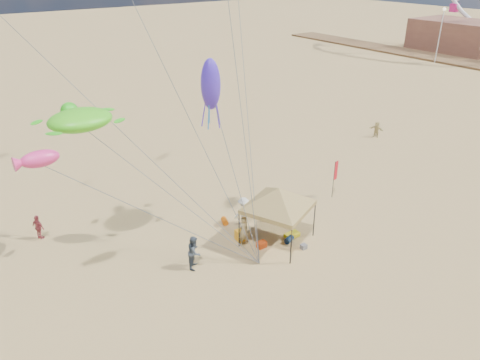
% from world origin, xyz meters
% --- Properties ---
extents(ground, '(280.00, 280.00, 0.00)m').
position_xyz_m(ground, '(0.00, 0.00, 0.00)').
color(ground, tan).
rests_on(ground, ground).
extents(canopy_tent, '(6.04, 6.04, 4.06)m').
position_xyz_m(canopy_tent, '(1.75, 1.70, 3.38)').
color(canopy_tent, black).
rests_on(canopy_tent, ground).
extents(feather_flag, '(0.41, 0.11, 2.72)m').
position_xyz_m(feather_flag, '(8.58, 3.68, 1.83)').
color(feather_flag, black).
rests_on(feather_flag, ground).
extents(cooler_red, '(0.54, 0.38, 0.38)m').
position_xyz_m(cooler_red, '(0.60, 1.70, 0.19)').
color(cooler_red, '#BE3A0F').
rests_on(cooler_red, ground).
extents(cooler_blue, '(0.54, 0.38, 0.38)m').
position_xyz_m(cooler_blue, '(3.94, 4.68, 0.19)').
color(cooler_blue, '#142DA5').
rests_on(cooler_blue, ground).
extents(bag_navy, '(0.69, 0.54, 0.36)m').
position_xyz_m(bag_navy, '(2.24, 1.17, 0.18)').
color(bag_navy, '#0E233F').
rests_on(bag_navy, ground).
extents(bag_orange, '(0.54, 0.69, 0.36)m').
position_xyz_m(bag_orange, '(0.36, 5.14, 0.18)').
color(bag_orange, '#D45D0B').
rests_on(bag_orange, ground).
extents(chair_green, '(0.50, 0.50, 0.70)m').
position_xyz_m(chair_green, '(3.69, 3.47, 0.35)').
color(chair_green, '#1A9133').
rests_on(chair_green, ground).
extents(chair_yellow, '(0.50, 0.50, 0.70)m').
position_xyz_m(chair_yellow, '(0.02, 3.02, 0.35)').
color(chair_yellow, '#FFAA1C').
rests_on(chair_yellow, ground).
extents(crate_grey, '(0.34, 0.30, 0.28)m').
position_xyz_m(crate_grey, '(2.48, 0.17, 0.14)').
color(crate_grey, slate).
rests_on(crate_grey, ground).
extents(beach_cart, '(0.90, 0.50, 0.24)m').
position_xyz_m(beach_cart, '(2.70, 1.42, 0.20)').
color(beach_cart, yellow).
rests_on(beach_cart, ground).
extents(person_near_a, '(0.70, 0.47, 1.88)m').
position_xyz_m(person_near_a, '(-0.10, 2.55, 0.94)').
color(person_near_a, '#9E8B5A').
rests_on(person_near_a, ground).
extents(person_near_b, '(1.17, 1.17, 1.91)m').
position_xyz_m(person_near_b, '(-3.47, 2.38, 0.96)').
color(person_near_b, '#3C4652').
rests_on(person_near_b, ground).
extents(person_near_c, '(1.29, 0.81, 1.91)m').
position_xyz_m(person_near_c, '(1.23, 4.32, 0.95)').
color(person_near_c, beige).
rests_on(person_near_c, ground).
extents(person_far_a, '(0.73, 0.99, 1.57)m').
position_xyz_m(person_far_a, '(-9.50, 10.20, 0.78)').
color(person_far_a, '#A03D44').
rests_on(person_far_a, ground).
extents(person_far_c, '(0.80, 1.44, 1.48)m').
position_xyz_m(person_far_c, '(20.52, 9.67, 0.74)').
color(person_far_c, tan).
rests_on(person_far_c, ground).
extents(building_north, '(10.00, 14.00, 5.20)m').
position_xyz_m(building_north, '(67.00, 30.00, 2.60)').
color(building_north, '#8C5947').
rests_on(building_north, ground).
extents(lamp_north, '(0.50, 0.50, 8.25)m').
position_xyz_m(lamp_north, '(55.00, 26.00, 5.52)').
color(lamp_north, silver).
rests_on(lamp_north, ground).
extents(turtle_kite, '(3.74, 3.29, 1.07)m').
position_xyz_m(turtle_kite, '(-7.11, 6.70, 7.89)').
color(turtle_kite, '#4EE11E').
rests_on(turtle_kite, ground).
extents(fish_kite, '(1.81, 1.29, 0.73)m').
position_xyz_m(fish_kite, '(-9.84, 3.83, 7.49)').
color(fish_kite, '#F93484').
rests_on(fish_kite, ground).
extents(squid_kite, '(1.28, 1.28, 2.69)m').
position_xyz_m(squid_kite, '(-0.93, 4.29, 9.24)').
color(squid_kite, '#492AD4').
rests_on(squid_kite, ground).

